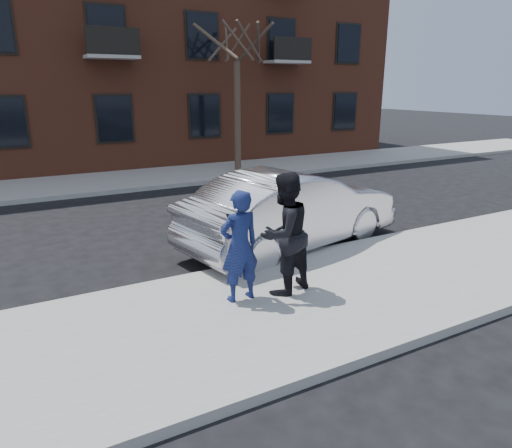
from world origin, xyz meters
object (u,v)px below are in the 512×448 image
street_tree (236,28)px  silver_sedan (292,209)px  man_hoodie (240,246)px  man_peacoat (284,234)px

street_tree → silver_sedan: bearing=-108.7°
street_tree → man_hoodie: bearing=-116.0°
street_tree → man_peacoat: size_ratio=3.41×
street_tree → man_peacoat: street_tree is taller
street_tree → silver_sedan: size_ratio=1.31×
silver_sedan → man_peacoat: (-1.54, -2.15, 0.29)m
silver_sedan → man_peacoat: man_peacoat is taller
silver_sedan → man_hoodie: 3.12m
silver_sedan → man_peacoat: bearing=132.5°
silver_sedan → man_hoodie: bearing=120.1°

